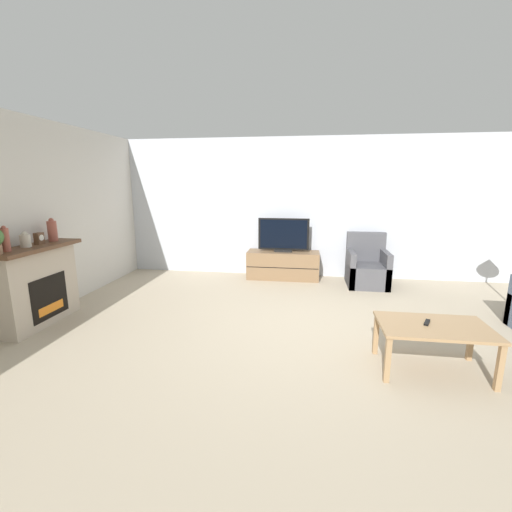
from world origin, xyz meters
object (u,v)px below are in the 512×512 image
object	(u,v)px
tv	(283,236)
armchair	(367,269)
mantel_vase_left	(5,239)
fireplace	(37,285)
remote	(427,322)
mantel_vase_right	(52,230)
tv_stand	(283,265)
mantel_clock	(39,238)
coffee_table	(434,331)
mantel_vase_centre_left	(25,240)

from	to	relation	value
tv	armchair	distance (m)	1.65
mantel_vase_left	fireplace	bearing A→B (deg)	92.54
remote	mantel_vase_right	bearing A→B (deg)	-164.58
fireplace	tv_stand	bearing A→B (deg)	41.79
mantel_clock	coffee_table	world-z (taller)	mantel_clock
mantel_vase_right	tv_stand	size ratio (longest dim) A/B	0.23
mantel_vase_left	tv	distance (m)	4.31
mantel_clock	coffee_table	size ratio (longest dim) A/B	0.15
tv_stand	mantel_clock	bearing A→B (deg)	-139.39
mantel_vase_left	remote	bearing A→B (deg)	-0.77
mantel_vase_right	coffee_table	size ratio (longest dim) A/B	0.31
mantel_vase_right	coffee_table	xyz separation A→B (m)	(4.69, -0.85, -0.78)
mantel_clock	tv	world-z (taller)	mantel_clock
armchair	coffee_table	xyz separation A→B (m)	(0.15, -2.96, 0.12)
mantel_vase_right	tv_stand	distance (m)	3.91
fireplace	tv_stand	distance (m)	4.06
tv	coffee_table	xyz separation A→B (m)	(1.69, -3.17, -0.42)
fireplace	armchair	world-z (taller)	fireplace
coffee_table	armchair	bearing A→B (deg)	92.81
coffee_table	mantel_vase_left	bearing A→B (deg)	178.79
mantel_vase_left	coffee_table	size ratio (longest dim) A/B	0.29
fireplace	remote	world-z (taller)	fireplace
mantel_vase_centre_left	coffee_table	distance (m)	4.76
mantel_vase_left	tv	bearing A→B (deg)	45.66
remote	fireplace	bearing A→B (deg)	-160.01
fireplace	tv	xyz separation A→B (m)	(3.02, 2.70, 0.30)
coffee_table	remote	world-z (taller)	remote
mantel_vase_centre_left	mantel_vase_right	bearing A→B (deg)	90.00
tv_stand	remote	size ratio (longest dim) A/B	9.05
mantel_clock	armchair	size ratio (longest dim) A/B	0.16
fireplace	armchair	size ratio (longest dim) A/B	1.33
fireplace	tv_stand	world-z (taller)	fireplace
armchair	mantel_vase_left	bearing A→B (deg)	-147.82
mantel_vase_centre_left	mantel_clock	xyz separation A→B (m)	(0.00, 0.22, -0.01)
mantel_vase_left	coffee_table	bearing A→B (deg)	-1.21
tv_stand	tv	bearing A→B (deg)	-90.00
mantel_vase_right	remote	xyz separation A→B (m)	(4.63, -0.81, -0.71)
mantel_vase_right	armchair	xyz separation A→B (m)	(4.54, 2.11, -0.90)
armchair	tv_stand	bearing A→B (deg)	172.14
armchair	remote	world-z (taller)	armchair
tv	remote	size ratio (longest dim) A/B	6.36
fireplace	mantel_vase_left	distance (m)	0.76
mantel_vase_centre_left	fireplace	bearing A→B (deg)	100.07
fireplace	mantel_clock	xyz separation A→B (m)	(0.02, 0.13, 0.59)
mantel_vase_left	mantel_vase_centre_left	world-z (taller)	mantel_vase_left
mantel_clock	mantel_vase_left	bearing A→B (deg)	-90.09
mantel_vase_centre_left	armchair	world-z (taller)	mantel_vase_centre_left
mantel_vase_right	armchair	bearing A→B (deg)	24.90
tv_stand	mantel_vase_left	bearing A→B (deg)	-134.32
mantel_clock	remote	world-z (taller)	mantel_clock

